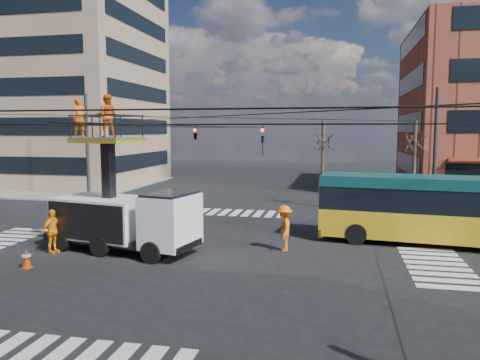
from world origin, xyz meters
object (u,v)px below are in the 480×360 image
object	(u,v)px
traffic_cone	(26,259)
flagger	(284,228)
city_bus	(450,209)
utility_truck	(124,202)
worker_ground	(52,231)

from	to	relation	value
traffic_cone	flagger	size ratio (longest dim) A/B	0.37
city_bus	utility_truck	bearing A→B (deg)	-157.43
utility_truck	traffic_cone	distance (m)	4.50
utility_truck	flagger	world-z (taller)	utility_truck
utility_truck	worker_ground	world-z (taller)	utility_truck
utility_truck	flagger	bearing A→B (deg)	23.71
traffic_cone	flagger	world-z (taller)	flagger
traffic_cone	worker_ground	xyz separation A→B (m)	(-0.35, 2.23, 0.58)
traffic_cone	flagger	distance (m)	10.62
city_bus	worker_ground	xyz separation A→B (m)	(-17.26, -5.03, -0.76)
utility_truck	flagger	distance (m)	7.17
flagger	worker_ground	bearing A→B (deg)	-86.28
utility_truck	city_bus	size ratio (longest dim) A/B	0.61
utility_truck	traffic_cone	world-z (taller)	utility_truck
city_bus	traffic_cone	size ratio (longest dim) A/B	15.83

